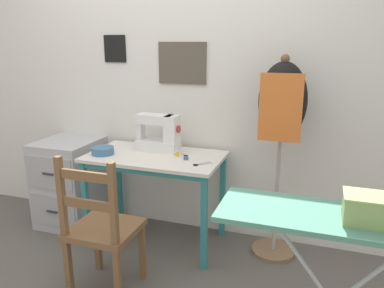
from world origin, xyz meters
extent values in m
plane|color=#5B5651|center=(0.00, 0.00, 0.00)|extent=(14.00, 14.00, 0.00)
cube|color=silver|center=(0.00, 0.64, 1.27)|extent=(10.00, 0.05, 2.55)
cube|color=brown|center=(0.10, 0.61, 1.37)|extent=(0.39, 0.02, 0.32)
cube|color=black|center=(-0.48, 0.61, 1.48)|extent=(0.19, 0.01, 0.22)
cube|color=silver|center=(0.00, 0.29, 0.70)|extent=(1.01, 0.58, 0.02)
cube|color=teal|center=(0.00, 0.04, 0.67)|extent=(0.93, 0.03, 0.04)
cube|color=teal|center=(-0.47, 0.04, 0.34)|extent=(0.04, 0.04, 0.69)
cube|color=teal|center=(0.47, 0.04, 0.34)|extent=(0.04, 0.04, 0.69)
cube|color=teal|center=(-0.47, 0.54, 0.34)|extent=(0.04, 0.04, 0.69)
cube|color=teal|center=(0.47, 0.54, 0.34)|extent=(0.04, 0.04, 0.69)
cube|color=white|center=(-0.03, 0.42, 0.75)|extent=(0.33, 0.17, 0.08)
cube|color=white|center=(0.09, 0.42, 0.89)|extent=(0.09, 0.14, 0.20)
cube|color=white|center=(-0.05, 0.42, 0.96)|extent=(0.28, 0.12, 0.07)
cube|color=white|center=(-0.17, 0.42, 0.86)|extent=(0.04, 0.09, 0.13)
cylinder|color=#B22D2D|center=(0.14, 0.42, 0.89)|extent=(0.02, 0.06, 0.06)
cylinder|color=#99999E|center=(0.09, 0.42, 1.01)|extent=(0.01, 0.01, 0.02)
cylinder|color=teal|center=(-0.38, 0.18, 0.74)|extent=(0.17, 0.17, 0.05)
cylinder|color=#243D54|center=(-0.38, 0.18, 0.76)|extent=(0.13, 0.13, 0.01)
cube|color=silver|center=(0.41, 0.21, 0.72)|extent=(0.07, 0.10, 0.00)
cube|color=silver|center=(0.42, 0.20, 0.72)|extent=(0.09, 0.08, 0.00)
torus|color=black|center=(0.37, 0.15, 0.72)|extent=(0.03, 0.03, 0.01)
torus|color=black|center=(0.37, 0.16, 0.72)|extent=(0.03, 0.03, 0.01)
cylinder|color=yellow|center=(0.18, 0.30, 0.73)|extent=(0.02, 0.02, 0.04)
cylinder|color=beige|center=(0.18, 0.30, 0.75)|extent=(0.03, 0.03, 0.00)
cylinder|color=beige|center=(0.18, 0.30, 0.71)|extent=(0.03, 0.03, 0.00)
cylinder|color=silver|center=(0.22, 0.32, 0.73)|extent=(0.02, 0.02, 0.03)
cylinder|color=beige|center=(0.22, 0.32, 0.74)|extent=(0.03, 0.03, 0.00)
cylinder|color=beige|center=(0.22, 0.32, 0.71)|extent=(0.03, 0.03, 0.00)
cylinder|color=#2875C1|center=(0.26, 0.25, 0.73)|extent=(0.04, 0.04, 0.03)
cylinder|color=beige|center=(0.26, 0.25, 0.74)|extent=(0.04, 0.04, 0.00)
cylinder|color=beige|center=(0.26, 0.25, 0.71)|extent=(0.04, 0.04, 0.00)
cube|color=brown|center=(-0.05, -0.36, 0.41)|extent=(0.40, 0.38, 0.04)
cube|color=brown|center=(-0.22, -0.20, 0.20)|extent=(0.04, 0.04, 0.39)
cube|color=brown|center=(0.12, -0.20, 0.20)|extent=(0.04, 0.04, 0.39)
cube|color=brown|center=(-0.22, -0.52, 0.20)|extent=(0.04, 0.04, 0.39)
cube|color=brown|center=(0.12, -0.52, 0.20)|extent=(0.04, 0.04, 0.39)
cube|color=brown|center=(-0.22, -0.52, 0.67)|extent=(0.04, 0.04, 0.48)
cube|color=brown|center=(0.12, -0.52, 0.67)|extent=(0.04, 0.04, 0.48)
cube|color=brown|center=(-0.05, -0.52, 0.82)|extent=(0.34, 0.02, 0.06)
cube|color=brown|center=(-0.05, -0.52, 0.65)|extent=(0.34, 0.02, 0.06)
cube|color=#B7B7BC|center=(-0.84, 0.36, 0.37)|extent=(0.46, 0.51, 0.74)
cube|color=#A8A8AD|center=(-0.84, 0.10, 0.53)|extent=(0.43, 0.01, 0.26)
cube|color=#333338|center=(-0.84, 0.09, 0.53)|extent=(0.10, 0.01, 0.02)
cube|color=#A8A8AD|center=(-0.84, 0.10, 0.21)|extent=(0.43, 0.01, 0.26)
cube|color=#333338|center=(-0.84, 0.09, 0.21)|extent=(0.10, 0.01, 0.02)
cylinder|color=#846647|center=(0.90, 0.41, 0.01)|extent=(0.32, 0.32, 0.03)
cylinder|color=#ADA89E|center=(0.90, 0.41, 0.50)|extent=(0.03, 0.03, 0.93)
ellipsoid|color=black|center=(0.90, 0.41, 1.15)|extent=(0.33, 0.23, 0.53)
sphere|color=brown|center=(0.90, 0.41, 1.43)|extent=(0.06, 0.06, 0.06)
cube|color=orange|center=(0.90, 0.29, 1.12)|extent=(0.28, 0.01, 0.45)
cube|color=#518E7A|center=(1.27, -0.62, 0.82)|extent=(1.04, 0.36, 0.02)
cube|color=#8EB266|center=(1.37, -0.64, 0.89)|extent=(0.21, 0.14, 0.11)
cube|color=#9DC470|center=(1.37, -0.64, 0.94)|extent=(0.22, 0.15, 0.01)
camera|label=1|loc=(1.14, -2.16, 1.53)|focal=35.00mm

